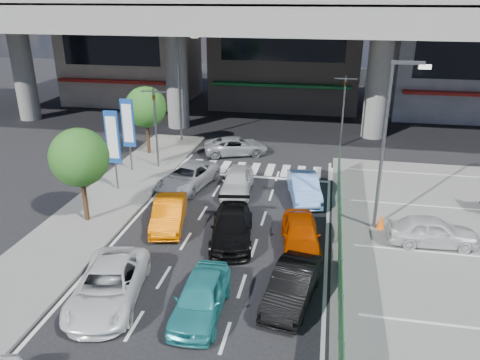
% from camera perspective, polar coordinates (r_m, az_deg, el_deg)
% --- Properties ---
extents(ground, '(120.00, 120.00, 0.00)m').
position_cam_1_polar(ground, '(19.02, -4.63, -12.26)').
color(ground, black).
rests_on(ground, ground).
extents(sidewalk_left, '(4.00, 30.00, 0.12)m').
position_cam_1_polar(sidewalk_left, '(24.67, -18.06, -4.71)').
color(sidewalk_left, slate).
rests_on(sidewalk_left, ground).
extents(fence_run, '(0.16, 22.00, 1.80)m').
position_cam_1_polar(fence_run, '(18.86, 12.09, -9.80)').
color(fence_run, '#1C5128').
rests_on(fence_run, ground).
extents(expressway, '(64.00, 14.00, 10.75)m').
position_cam_1_polar(expressway, '(37.43, 4.30, 18.95)').
color(expressway, slate).
rests_on(expressway, ground).
extents(building_west, '(12.00, 10.90, 13.00)m').
position_cam_1_polar(building_west, '(51.49, -13.10, 16.73)').
color(building_west, gray).
rests_on(building_west, ground).
extents(building_center, '(14.00, 10.90, 15.00)m').
position_cam_1_polar(building_center, '(48.39, 5.89, 18.05)').
color(building_center, gray).
rests_on(building_center, ground).
extents(building_east, '(12.00, 10.90, 12.00)m').
position_cam_1_polar(building_east, '(48.70, 25.41, 14.39)').
color(building_east, gray).
rests_on(building_east, ground).
extents(traffic_light_left, '(1.60, 1.24, 5.20)m').
position_cam_1_polar(traffic_light_left, '(29.89, -10.38, 8.55)').
color(traffic_light_left, '#595B60').
rests_on(traffic_light_left, ground).
extents(traffic_light_right, '(1.60, 1.24, 5.20)m').
position_cam_1_polar(traffic_light_right, '(34.79, 12.63, 10.24)').
color(traffic_light_right, '#595B60').
rests_on(traffic_light_right, ground).
extents(street_lamp_right, '(1.65, 0.22, 8.00)m').
position_cam_1_polar(street_lamp_right, '(22.09, 17.67, 5.40)').
color(street_lamp_right, '#595B60').
rests_on(street_lamp_right, ground).
extents(street_lamp_left, '(1.65, 0.22, 8.00)m').
position_cam_1_polar(street_lamp_left, '(35.31, -7.18, 12.14)').
color(street_lamp_left, '#595B60').
rests_on(street_lamp_left, ground).
extents(signboard_near, '(0.80, 0.14, 4.70)m').
position_cam_1_polar(signboard_near, '(26.96, -15.24, 4.76)').
color(signboard_near, '#595B60').
rests_on(signboard_near, ground).
extents(signboard_far, '(0.80, 0.14, 4.70)m').
position_cam_1_polar(signboard_far, '(29.73, -13.49, 6.50)').
color(signboard_far, '#595B60').
rests_on(signboard_far, ground).
extents(tree_near, '(2.80, 2.80, 4.80)m').
position_cam_1_polar(tree_near, '(23.43, -19.00, 2.60)').
color(tree_near, '#382314').
rests_on(tree_near, ground).
extents(tree_far, '(2.80, 2.80, 4.80)m').
position_cam_1_polar(tree_far, '(32.86, -11.41, 8.69)').
color(tree_far, '#382314').
rests_on(tree_far, ground).
extents(sedan_white_mid_left, '(3.14, 5.30, 1.38)m').
position_cam_1_polar(sedan_white_mid_left, '(18.19, -15.77, -12.27)').
color(sedan_white_mid_left, white).
rests_on(sedan_white_mid_left, ground).
extents(taxi_teal_mid, '(1.69, 4.07, 1.38)m').
position_cam_1_polar(taxi_teal_mid, '(17.01, -4.80, -14.05)').
color(taxi_teal_mid, teal).
rests_on(taxi_teal_mid, ground).
extents(hatch_black_mid_right, '(2.10, 4.26, 1.34)m').
position_cam_1_polar(hatch_black_mid_right, '(17.65, 6.39, -12.70)').
color(hatch_black_mid_right, black).
rests_on(hatch_black_mid_right, ground).
extents(taxi_orange_left, '(2.22, 4.27, 1.34)m').
position_cam_1_polar(taxi_orange_left, '(23.03, -8.67, -4.07)').
color(taxi_orange_left, '#D75D00').
rests_on(taxi_orange_left, ground).
extents(sedan_black_mid, '(2.56, 4.83, 1.33)m').
position_cam_1_polar(sedan_black_mid, '(21.50, -1.00, -5.78)').
color(sedan_black_mid, black).
rests_on(sedan_black_mid, ground).
extents(taxi_orange_right, '(2.19, 4.24, 1.38)m').
position_cam_1_polar(taxi_orange_right, '(21.08, 7.40, -6.51)').
color(taxi_orange_right, '#B83900').
rests_on(taxi_orange_right, ground).
extents(wagon_silver_front_left, '(3.18, 5.12, 1.32)m').
position_cam_1_polar(wagon_silver_front_left, '(27.42, -6.37, 0.38)').
color(wagon_silver_front_left, '#9C9DA4').
rests_on(wagon_silver_front_left, ground).
extents(sedan_white_front_mid, '(1.89, 4.15, 1.38)m').
position_cam_1_polar(sedan_white_front_mid, '(26.56, -0.34, -0.13)').
color(sedan_white_front_mid, silver).
rests_on(sedan_white_front_mid, ground).
extents(kei_truck_front_right, '(2.28, 4.40, 1.38)m').
position_cam_1_polar(kei_truck_front_right, '(25.94, 7.82, -0.90)').
color(kei_truck_front_right, '#6596DA').
rests_on(kei_truck_front_right, ground).
extents(crossing_wagon_silver, '(4.89, 3.42, 1.24)m').
position_cam_1_polar(crossing_wagon_silver, '(32.94, -0.49, 4.17)').
color(crossing_wagon_silver, gray).
rests_on(crossing_wagon_silver, ground).
extents(parked_sedan_white, '(4.01, 1.83, 1.33)m').
position_cam_1_polar(parked_sedan_white, '(22.75, 22.35, -5.77)').
color(parked_sedan_white, silver).
rests_on(parked_sedan_white, parking_lot).
extents(traffic_cone, '(0.43, 0.43, 0.76)m').
position_cam_1_polar(traffic_cone, '(23.53, 16.81, -4.85)').
color(traffic_cone, '#FB570D').
rests_on(traffic_cone, parking_lot).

